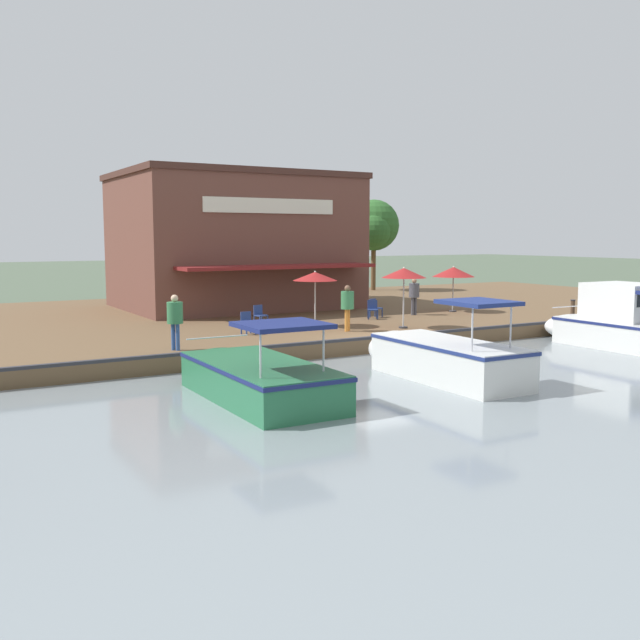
{
  "coord_description": "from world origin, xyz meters",
  "views": [
    {
      "loc": [
        20.97,
        -14.67,
        4.28
      ],
      "look_at": [
        -1.0,
        -1.83,
        1.3
      ],
      "focal_mm": 40.0,
      "sensor_mm": 36.0,
      "label": 1
    }
  ],
  "objects_px": {
    "patio_umbrella_back_row": "(453,272)",
    "patio_umbrella_near_quay_edge": "(315,277)",
    "motorboat_far_downstream": "(632,326)",
    "motorboat_fourth_along": "(251,375)",
    "waterfront_restaurant": "(234,241)",
    "cafe_chair_back_row_seat": "(248,322)",
    "person_at_quay_edge": "(414,292)",
    "cafe_chair_far_corner_seat": "(373,308)",
    "motorboat_outer_channel": "(436,356)",
    "person_mid_patio": "(175,315)",
    "person_near_entrance": "(347,302)",
    "patio_umbrella_far_corner": "(404,273)",
    "cafe_chair_facing_river": "(260,314)",
    "cafe_chair_beside_entrance": "(375,307)",
    "tree_downstream_bank": "(374,227)",
    "mooring_post": "(573,310)"
  },
  "relations": [
    {
      "from": "patio_umbrella_far_corner",
      "to": "motorboat_outer_channel",
      "type": "xyz_separation_m",
      "value": [
        6.55,
        -3.7,
        -2.09
      ]
    },
    {
      "from": "person_mid_patio",
      "to": "motorboat_outer_channel",
      "type": "distance_m",
      "value": 8.46
    },
    {
      "from": "patio_umbrella_back_row",
      "to": "cafe_chair_far_corner_seat",
      "type": "bearing_deg",
      "value": -83.26
    },
    {
      "from": "cafe_chair_back_row_seat",
      "to": "motorboat_fourth_along",
      "type": "height_order",
      "value": "motorboat_fourth_along"
    },
    {
      "from": "patio_umbrella_far_corner",
      "to": "cafe_chair_facing_river",
      "type": "xyz_separation_m",
      "value": [
        -3.71,
        -4.64,
        -1.75
      ]
    },
    {
      "from": "patio_umbrella_far_corner",
      "to": "cafe_chair_facing_river",
      "type": "relative_size",
      "value": 2.91
    },
    {
      "from": "cafe_chair_beside_entrance",
      "to": "cafe_chair_facing_river",
      "type": "relative_size",
      "value": 1.0
    },
    {
      "from": "patio_umbrella_back_row",
      "to": "cafe_chair_facing_river",
      "type": "relative_size",
      "value": 2.64
    },
    {
      "from": "cafe_chair_far_corner_seat",
      "to": "motorboat_fourth_along",
      "type": "height_order",
      "value": "motorboat_fourth_along"
    },
    {
      "from": "person_near_entrance",
      "to": "mooring_post",
      "type": "height_order",
      "value": "person_near_entrance"
    },
    {
      "from": "motorboat_fourth_along",
      "to": "motorboat_outer_channel",
      "type": "height_order",
      "value": "motorboat_outer_channel"
    },
    {
      "from": "person_near_entrance",
      "to": "motorboat_fourth_along",
      "type": "height_order",
      "value": "person_near_entrance"
    },
    {
      "from": "cafe_chair_beside_entrance",
      "to": "tree_downstream_bank",
      "type": "distance_m",
      "value": 17.13
    },
    {
      "from": "person_mid_patio",
      "to": "person_at_quay_edge",
      "type": "bearing_deg",
      "value": 108.8
    },
    {
      "from": "cafe_chair_far_corner_seat",
      "to": "person_near_entrance",
      "type": "bearing_deg",
      "value": -47.65
    },
    {
      "from": "person_at_quay_edge",
      "to": "tree_downstream_bank",
      "type": "relative_size",
      "value": 0.28
    },
    {
      "from": "patio_umbrella_near_quay_edge",
      "to": "cafe_chair_far_corner_seat",
      "type": "height_order",
      "value": "patio_umbrella_near_quay_edge"
    },
    {
      "from": "patio_umbrella_back_row",
      "to": "patio_umbrella_near_quay_edge",
      "type": "height_order",
      "value": "patio_umbrella_near_quay_edge"
    },
    {
      "from": "motorboat_far_downstream",
      "to": "motorboat_fourth_along",
      "type": "distance_m",
      "value": 15.88
    },
    {
      "from": "cafe_chair_beside_entrance",
      "to": "cafe_chair_back_row_seat",
      "type": "height_order",
      "value": "same"
    },
    {
      "from": "motorboat_fourth_along",
      "to": "motorboat_outer_channel",
      "type": "bearing_deg",
      "value": 84.56
    },
    {
      "from": "person_at_quay_edge",
      "to": "motorboat_outer_channel",
      "type": "relative_size",
      "value": 0.28
    },
    {
      "from": "patio_umbrella_back_row",
      "to": "cafe_chair_far_corner_seat",
      "type": "height_order",
      "value": "patio_umbrella_back_row"
    },
    {
      "from": "patio_umbrella_back_row",
      "to": "person_at_quay_edge",
      "type": "bearing_deg",
      "value": -85.5
    },
    {
      "from": "waterfront_restaurant",
      "to": "cafe_chair_back_row_seat",
      "type": "height_order",
      "value": "waterfront_restaurant"
    },
    {
      "from": "cafe_chair_facing_river",
      "to": "cafe_chair_far_corner_seat",
      "type": "bearing_deg",
      "value": 85.27
    },
    {
      "from": "patio_umbrella_far_corner",
      "to": "motorboat_outer_channel",
      "type": "distance_m",
      "value": 7.81
    },
    {
      "from": "patio_umbrella_near_quay_edge",
      "to": "cafe_chair_back_row_seat",
      "type": "relative_size",
      "value": 2.7
    },
    {
      "from": "motorboat_fourth_along",
      "to": "tree_downstream_bank",
      "type": "height_order",
      "value": "tree_downstream_bank"
    },
    {
      "from": "person_at_quay_edge",
      "to": "person_near_entrance",
      "type": "xyz_separation_m",
      "value": [
        3.34,
        -5.86,
        0.06
      ]
    },
    {
      "from": "person_mid_patio",
      "to": "motorboat_far_downstream",
      "type": "xyz_separation_m",
      "value": [
        5.07,
        16.17,
        -0.83
      ]
    },
    {
      "from": "person_near_entrance",
      "to": "patio_umbrella_back_row",
      "type": "bearing_deg",
      "value": 112.82
    },
    {
      "from": "waterfront_restaurant",
      "to": "tree_downstream_bank",
      "type": "xyz_separation_m",
      "value": [
        -5.84,
        12.93,
        0.91
      ]
    },
    {
      "from": "patio_umbrella_back_row",
      "to": "motorboat_far_downstream",
      "type": "bearing_deg",
      "value": 2.18
    },
    {
      "from": "cafe_chair_far_corner_seat",
      "to": "mooring_post",
      "type": "bearing_deg",
      "value": 55.86
    },
    {
      "from": "patio_umbrella_far_corner",
      "to": "motorboat_fourth_along",
      "type": "distance_m",
      "value": 11.48
    },
    {
      "from": "cafe_chair_beside_entrance",
      "to": "cafe_chair_far_corner_seat",
      "type": "distance_m",
      "value": 0.73
    },
    {
      "from": "cafe_chair_far_corner_seat",
      "to": "person_near_entrance",
      "type": "distance_m",
      "value": 4.4
    },
    {
      "from": "patio_umbrella_back_row",
      "to": "cafe_chair_far_corner_seat",
      "type": "distance_m",
      "value": 5.45
    },
    {
      "from": "motorboat_fourth_along",
      "to": "patio_umbrella_far_corner",
      "type": "bearing_deg",
      "value": 122.14
    },
    {
      "from": "person_mid_patio",
      "to": "motorboat_fourth_along",
      "type": "distance_m",
      "value": 5.3
    },
    {
      "from": "cafe_chair_far_corner_seat",
      "to": "person_mid_patio",
      "type": "relative_size",
      "value": 0.47
    },
    {
      "from": "cafe_chair_back_row_seat",
      "to": "mooring_post",
      "type": "distance_m",
      "value": 14.58
    },
    {
      "from": "patio_umbrella_near_quay_edge",
      "to": "waterfront_restaurant",
      "type": "bearing_deg",
      "value": 176.71
    },
    {
      "from": "person_near_entrance",
      "to": "tree_downstream_bank",
      "type": "height_order",
      "value": "tree_downstream_bank"
    },
    {
      "from": "waterfront_restaurant",
      "to": "motorboat_far_downstream",
      "type": "distance_m",
      "value": 19.88
    },
    {
      "from": "waterfront_restaurant",
      "to": "cafe_chair_far_corner_seat",
      "type": "xyz_separation_m",
      "value": [
        8.48,
        3.03,
        -2.98
      ]
    },
    {
      "from": "person_near_entrance",
      "to": "person_at_quay_edge",
      "type": "bearing_deg",
      "value": 119.69
    },
    {
      "from": "waterfront_restaurant",
      "to": "patio_umbrella_back_row",
      "type": "distance_m",
      "value": 11.49
    },
    {
      "from": "motorboat_fourth_along",
      "to": "tree_downstream_bank",
      "type": "xyz_separation_m",
      "value": [
        -23.59,
        20.18,
        4.33
      ]
    }
  ]
}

